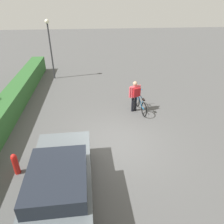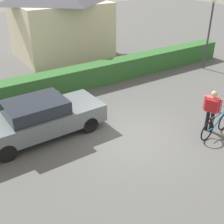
{
  "view_description": "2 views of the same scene",
  "coord_description": "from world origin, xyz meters",
  "px_view_note": "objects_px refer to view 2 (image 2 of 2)",
  "views": [
    {
      "loc": [
        -6.95,
        0.8,
        5.47
      ],
      "look_at": [
        0.29,
        0.17,
        1.32
      ],
      "focal_mm": 34.31,
      "sensor_mm": 36.0,
      "label": 1
    },
    {
      "loc": [
        -5.37,
        -6.91,
        5.76
      ],
      "look_at": [
        -0.96,
        -0.1,
        1.36
      ],
      "focal_mm": 46.07,
      "sensor_mm": 36.0,
      "label": 2
    }
  ],
  "objects_px": {
    "parked_car_near": "(40,118)",
    "fire_hydrant": "(58,99)",
    "street_lamp": "(210,24)",
    "bicycle": "(216,125)",
    "person_rider": "(212,108)"
  },
  "relations": [
    {
      "from": "parked_car_near",
      "to": "person_rider",
      "type": "height_order",
      "value": "person_rider"
    },
    {
      "from": "street_lamp",
      "to": "bicycle",
      "type": "bearing_deg",
      "value": -135.49
    },
    {
      "from": "person_rider",
      "to": "fire_hydrant",
      "type": "relative_size",
      "value": 2.0
    },
    {
      "from": "bicycle",
      "to": "fire_hydrant",
      "type": "bearing_deg",
      "value": 127.88
    },
    {
      "from": "person_rider",
      "to": "street_lamp",
      "type": "distance_m",
      "value": 7.25
    },
    {
      "from": "street_lamp",
      "to": "fire_hydrant",
      "type": "bearing_deg",
      "value": -179.69
    },
    {
      "from": "person_rider",
      "to": "street_lamp",
      "type": "height_order",
      "value": "street_lamp"
    },
    {
      "from": "bicycle",
      "to": "fire_hydrant",
      "type": "relative_size",
      "value": 2.23
    },
    {
      "from": "parked_car_near",
      "to": "bicycle",
      "type": "bearing_deg",
      "value": -32.57
    },
    {
      "from": "parked_car_near",
      "to": "fire_hydrant",
      "type": "relative_size",
      "value": 5.58
    },
    {
      "from": "street_lamp",
      "to": "fire_hydrant",
      "type": "height_order",
      "value": "street_lamp"
    },
    {
      "from": "person_rider",
      "to": "fire_hydrant",
      "type": "bearing_deg",
      "value": 129.65
    },
    {
      "from": "parked_car_near",
      "to": "street_lamp",
      "type": "bearing_deg",
      "value": 9.28
    },
    {
      "from": "street_lamp",
      "to": "fire_hydrant",
      "type": "relative_size",
      "value": 4.82
    },
    {
      "from": "parked_car_near",
      "to": "street_lamp",
      "type": "xyz_separation_m",
      "value": [
        10.51,
        1.72,
        1.81
      ]
    }
  ]
}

